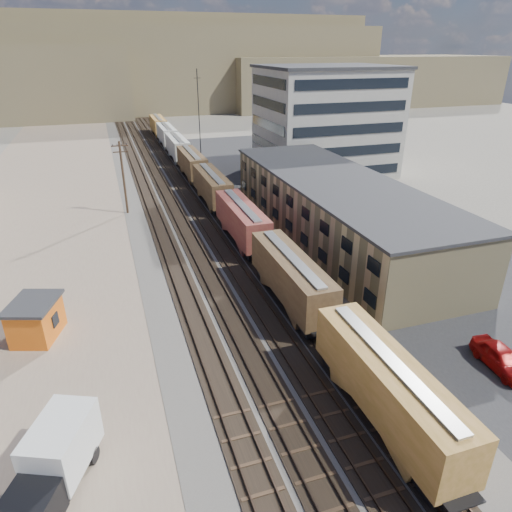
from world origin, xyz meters
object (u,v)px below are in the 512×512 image
object	(u,v)px
maintenance_shed	(36,319)
parked_car_silver	(448,261)
parked_car_red	(501,358)
parked_car_blue	(309,170)
freight_train	(201,173)
utility_pole_north	(123,176)
box_truck	(55,461)

from	to	relation	value
maintenance_shed	parked_car_silver	bearing A→B (deg)	0.36
parked_car_red	parked_car_blue	bearing A→B (deg)	84.80
maintenance_shed	parked_car_blue	bearing A→B (deg)	44.08
maintenance_shed	parked_car_red	xyz separation A→B (m)	(32.19, -14.85, -0.79)
parked_car_silver	freight_train	bearing A→B (deg)	4.74
parked_car_red	parked_car_blue	distance (m)	56.65
freight_train	utility_pole_north	bearing A→B (deg)	-147.55
freight_train	box_truck	world-z (taller)	freight_train
box_truck	maintenance_shed	world-z (taller)	box_truck
maintenance_shed	parked_car_red	world-z (taller)	maintenance_shed
maintenance_shed	parked_car_silver	size ratio (longest dim) A/B	1.02
parked_car_red	parked_car_silver	xyz separation A→B (m)	(7.71, 15.10, -0.11)
utility_pole_north	parked_car_red	size ratio (longest dim) A/B	1.99
utility_pole_north	maintenance_shed	bearing A→B (deg)	-107.26
parked_car_red	parked_car_blue	size ratio (longest dim) A/B	1.05
freight_train	maintenance_shed	size ratio (longest dim) A/B	22.91
box_truck	parked_car_silver	xyz separation A→B (m)	(37.50, 15.53, -1.05)
freight_train	parked_car_blue	bearing A→B (deg)	11.72
parked_car_red	parked_car_blue	world-z (taller)	parked_car_red
utility_pole_north	parked_car_red	world-z (taller)	utility_pole_north
freight_train	utility_pole_north	distance (m)	14.79
parked_car_silver	utility_pole_north	bearing A→B (deg)	24.92
box_truck	parked_car_red	world-z (taller)	box_truck
parked_car_red	maintenance_shed	bearing A→B (deg)	160.25
box_truck	utility_pole_north	bearing A→B (deg)	81.56
box_truck	parked_car_blue	bearing A→B (deg)	54.66
freight_train	maintenance_shed	distance (m)	42.27
parked_car_red	parked_car_silver	world-z (taller)	parked_car_red
freight_train	parked_car_silver	xyz separation A→B (m)	(18.67, -36.29, -2.05)
parked_car_red	freight_train	bearing A→B (deg)	107.06
utility_pole_north	box_truck	xyz separation A→B (m)	(-6.53, -44.00, -3.51)
freight_train	box_truck	distance (m)	55.14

